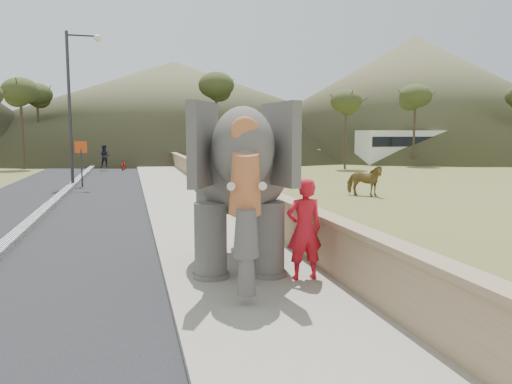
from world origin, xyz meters
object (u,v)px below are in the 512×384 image
at_px(cow, 364,181).
at_px(motorcyclist, 114,160).
at_px(lamppost, 75,93).
at_px(elephant_and_man, 237,189).

height_order(cow, motorcyclist, motorcyclist).
height_order(lamppost, motorcyclist, lamppost).
distance_m(lamppost, elephant_and_man, 18.83).
distance_m(cow, elephant_and_man, 13.38).
bearing_deg(lamppost, motorcyclist, 82.92).
bearing_deg(lamppost, elephant_and_man, -75.30).
bearing_deg(elephant_and_man, motorcyclist, 96.30).
xyz_separation_m(elephant_and_man, motorcyclist, (-3.26, 29.58, -0.88)).
distance_m(lamppost, motorcyclist, 12.41).
relative_size(cow, motorcyclist, 0.75).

